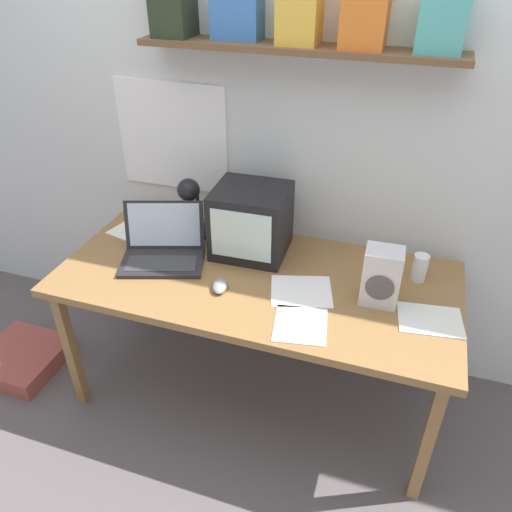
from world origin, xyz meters
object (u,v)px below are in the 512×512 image
Objects in this scene: computer_mouse at (220,286)px; floor_cushion at (22,358)px; space_heater at (381,277)px; loose_paper_near_monitor at (301,291)px; loose_paper_near_laptop at (137,235)px; laptop at (163,246)px; printed_handout at (430,320)px; crt_monitor at (251,221)px; open_notebook at (300,325)px; juice_glass at (420,269)px; corner_desk at (256,286)px; desk_lamp at (192,200)px.

floor_cushion is at bearing -175.20° from computer_mouse.
space_heater is 0.33m from loose_paper_near_monitor.
computer_mouse is at bearing -26.91° from loose_paper_near_laptop.
space_heater reaches higher than laptop.
computer_mouse is 1.31m from floor_cushion.
printed_handout is at bearing -8.50° from loose_paper_near_laptop.
floor_cushion is (-1.74, -0.22, -0.78)m from space_heater.
crt_monitor is at bearing 4.58° from loose_paper_near_laptop.
printed_handout is 1.08× the size of open_notebook.
printed_handout is (0.83, 0.07, -0.01)m from computer_mouse.
juice_glass is at bearing 12.61° from floor_cushion.
juice_glass is (0.74, 0.01, -0.10)m from crt_monitor.
laptop reaches higher than open_notebook.
printed_handout is (1.16, -0.07, -0.06)m from laptop.
laptop reaches higher than printed_handout.
juice_glass reaches higher than corner_desk.
laptop is 0.36m from computer_mouse.
open_notebook is 0.61× the size of floor_cushion.
desk_lamp is 0.34m from loose_paper_near_laptop.
printed_handout is 0.50m from open_notebook.
laptop reaches higher than computer_mouse.
floor_cushion is at bearing 178.30° from laptop.
juice_glass is 1.02× the size of computer_mouse.
loose_paper_near_monitor is 0.21m from open_notebook.
loose_paper_near_monitor is (0.60, -0.26, -0.19)m from desk_lamp.
floor_cushion is at bearing -147.31° from loose_paper_near_laptop.
desk_lamp is at bearing 151.02° from corner_desk.
open_notebook is at bearing -132.09° from juice_glass.
loose_paper_near_laptop is 0.95m from floor_cushion.
computer_mouse is 0.30× the size of floor_cushion.
space_heater is at bearing -2.91° from desk_lamp.
crt_monitor is at bearing 141.91° from loose_paper_near_monitor.
space_heater reaches higher than loose_paper_near_laptop.
laptop is at bearing -155.22° from crt_monitor.
desk_lamp is (-0.38, 0.21, 0.25)m from corner_desk.
space_heater is at bearing 7.15° from floor_cushion.
printed_handout reaches higher than corner_desk.
computer_mouse is (-0.63, -0.12, -0.10)m from space_heater.
loose_paper_near_laptop is (-0.57, -0.05, -0.15)m from crt_monitor.
printed_handout is at bearing -21.88° from laptop.
open_notebook reaches higher than corner_desk.
printed_handout is at bearing -3.08° from desk_lamp.
space_heater is 2.04× the size of computer_mouse.
space_heater reaches higher than loose_paper_near_monitor.
laptop reaches higher than floor_cushion.
juice_glass is at bearing -1.44° from crt_monitor.
corner_desk is 14.47× the size of computer_mouse.
laptop is 1.07× the size of floor_cushion.
crt_monitor is 0.59m from loose_paper_near_laptop.
space_heater reaches higher than corner_desk.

